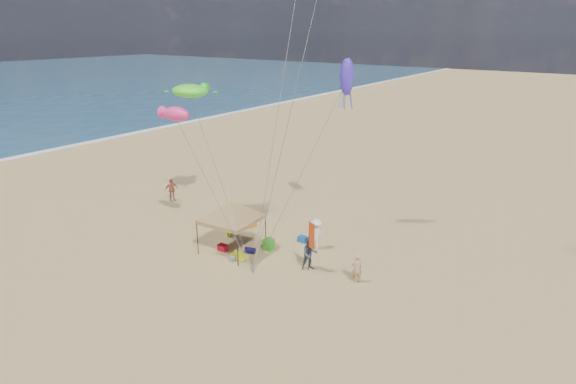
# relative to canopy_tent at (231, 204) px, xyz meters

# --- Properties ---
(ground) EXTENTS (280.00, 280.00, 0.00)m
(ground) POSITION_rel_canopy_tent_xyz_m (3.28, -2.02, -2.91)
(ground) COLOR tan
(ground) RESTS_ON ground
(canopy_tent) EXTENTS (5.65, 5.65, 3.50)m
(canopy_tent) POSITION_rel_canopy_tent_xyz_m (0.00, 0.00, 0.00)
(canopy_tent) COLOR black
(canopy_tent) RESTS_ON ground
(feather_flag) EXTENTS (0.43, 0.15, 2.89)m
(feather_flag) POSITION_rel_canopy_tent_xyz_m (5.10, 0.50, -0.98)
(feather_flag) COLOR black
(feather_flag) RESTS_ON ground
(cooler_red) EXTENTS (0.54, 0.38, 0.38)m
(cooler_red) POSITION_rel_canopy_tent_xyz_m (-0.45, -0.37, -2.72)
(cooler_red) COLOR #B20E21
(cooler_red) RESTS_ON ground
(cooler_blue) EXTENTS (0.54, 0.38, 0.38)m
(cooler_blue) POSITION_rel_canopy_tent_xyz_m (2.70, 3.32, -2.72)
(cooler_blue) COLOR #134B9A
(cooler_blue) RESTS_ON ground
(bag_navy) EXTENTS (0.69, 0.54, 0.36)m
(bag_navy) POSITION_rel_canopy_tent_xyz_m (1.07, 0.29, -2.73)
(bag_navy) COLOR #120E3F
(bag_navy) RESTS_ON ground
(bag_orange) EXTENTS (0.54, 0.69, 0.36)m
(bag_orange) POSITION_rel_canopy_tent_xyz_m (-1.30, 3.29, -2.73)
(bag_orange) COLOR orange
(bag_orange) RESTS_ON ground
(chair_green) EXTENTS (0.50, 0.50, 0.70)m
(chair_green) POSITION_rel_canopy_tent_xyz_m (1.67, 1.29, -2.56)
(chair_green) COLOR #2E991B
(chair_green) RESTS_ON ground
(chair_yellow) EXTENTS (0.50, 0.50, 0.70)m
(chair_yellow) POSITION_rel_canopy_tent_xyz_m (-1.61, 1.61, -2.56)
(chair_yellow) COLOR #E3F91B
(chair_yellow) RESTS_ON ground
(crate_grey) EXTENTS (0.34, 0.30, 0.28)m
(crate_grey) POSITION_rel_canopy_tent_xyz_m (0.88, -1.02, -2.77)
(crate_grey) COLOR slate
(crate_grey) RESTS_ON ground
(beach_cart) EXTENTS (0.90, 0.50, 0.24)m
(beach_cart) POSITION_rel_canopy_tent_xyz_m (1.05, -0.61, -2.71)
(beach_cart) COLOR #D4E419
(beach_cart) RESTS_ON ground
(person_near_a) EXTENTS (0.66, 0.66, 1.55)m
(person_near_a) POSITION_rel_canopy_tent_xyz_m (7.58, 0.96, -2.14)
(person_near_a) COLOR tan
(person_near_a) RESTS_ON ground
(person_near_b) EXTENTS (1.09, 1.11, 1.80)m
(person_near_b) POSITION_rel_canopy_tent_xyz_m (4.89, 0.70, -2.01)
(person_near_b) COLOR #39404E
(person_near_b) RESTS_ON ground
(person_near_c) EXTENTS (1.29, 0.89, 1.84)m
(person_near_c) POSITION_rel_canopy_tent_xyz_m (3.80, 3.07, -1.99)
(person_near_c) COLOR white
(person_near_c) RESTS_ON ground
(person_far_a) EXTENTS (0.76, 1.11, 1.75)m
(person_far_a) POSITION_rel_canopy_tent_xyz_m (-9.38, 3.68, -2.04)
(person_far_a) COLOR #AD5D42
(person_far_a) RESTS_ON ground
(turtle_kite) EXTENTS (2.63, 2.13, 0.86)m
(turtle_kite) POSITION_rel_canopy_tent_xyz_m (-6.13, 3.17, 5.53)
(turtle_kite) COLOR #4CFC26
(turtle_kite) RESTS_ON ground
(fish_kite) EXTENTS (1.96, 1.23, 0.81)m
(fish_kite) POSITION_rel_canopy_tent_xyz_m (-2.93, -0.91, 4.92)
(fish_kite) COLOR #FF3186
(fish_kite) RESTS_ON ground
(squid_kite) EXTENTS (1.14, 1.14, 2.24)m
(squid_kite) POSITION_rel_canopy_tent_xyz_m (3.18, 7.20, 6.64)
(squid_kite) COLOR #442CD5
(squid_kite) RESTS_ON ground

